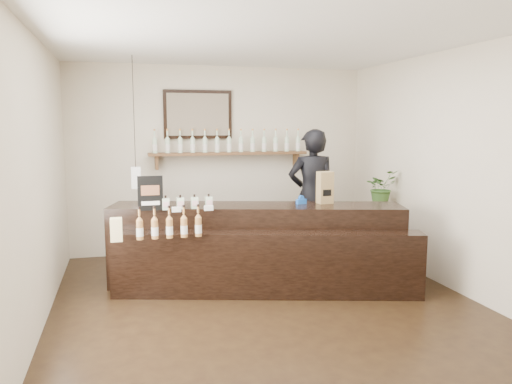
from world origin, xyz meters
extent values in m
plane|color=black|center=(0.00, 0.00, 0.00)|extent=(5.00, 5.00, 0.00)
plane|color=beige|center=(0.00, 2.50, 1.40)|extent=(4.50, 0.00, 4.50)
plane|color=beige|center=(0.00, -2.50, 1.40)|extent=(4.50, 0.00, 4.50)
plane|color=beige|center=(-2.25, 0.00, 1.40)|extent=(0.00, 5.00, 5.00)
plane|color=beige|center=(2.25, 0.00, 1.40)|extent=(0.00, 5.00, 5.00)
plane|color=white|center=(0.00, 0.00, 2.80)|extent=(5.00, 5.00, 0.00)
cube|color=brown|center=(0.10, 2.37, 1.50)|extent=(2.40, 0.25, 0.04)
cube|color=brown|center=(-0.98, 2.40, 1.38)|extent=(0.04, 0.20, 0.20)
cube|color=brown|center=(1.18, 2.40, 1.38)|extent=(0.04, 0.20, 0.20)
cube|color=black|center=(-0.35, 2.47, 2.08)|extent=(1.02, 0.04, 0.72)
cube|color=#493E2F|center=(-0.35, 2.44, 2.08)|extent=(0.92, 0.01, 0.62)
cube|color=white|center=(-1.30, 1.60, 1.25)|extent=(0.12, 0.12, 0.28)
cylinder|color=black|center=(-1.30, 1.60, 2.09)|extent=(0.01, 0.01, 1.41)
cylinder|color=silver|center=(-1.00, 2.37, 1.62)|extent=(0.07, 0.07, 0.20)
cone|color=silver|center=(-1.00, 2.37, 1.75)|extent=(0.07, 0.07, 0.05)
cylinder|color=silver|center=(-1.00, 2.37, 1.81)|extent=(0.02, 0.02, 0.07)
cylinder|color=#C6813A|center=(-1.00, 2.37, 1.86)|extent=(0.03, 0.03, 0.02)
cylinder|color=white|center=(-1.00, 2.37, 1.60)|extent=(0.07, 0.07, 0.09)
cylinder|color=silver|center=(-0.82, 2.37, 1.62)|extent=(0.07, 0.07, 0.20)
cone|color=silver|center=(-0.82, 2.37, 1.75)|extent=(0.07, 0.07, 0.05)
cylinder|color=silver|center=(-0.82, 2.37, 1.81)|extent=(0.02, 0.02, 0.07)
cylinder|color=#C6813A|center=(-0.82, 2.37, 1.86)|extent=(0.03, 0.03, 0.02)
cylinder|color=white|center=(-0.82, 2.37, 1.60)|extent=(0.07, 0.07, 0.09)
cylinder|color=silver|center=(-0.63, 2.37, 1.62)|extent=(0.07, 0.07, 0.20)
cone|color=silver|center=(-0.63, 2.37, 1.75)|extent=(0.07, 0.07, 0.05)
cylinder|color=silver|center=(-0.63, 2.37, 1.81)|extent=(0.02, 0.02, 0.07)
cylinder|color=#C6813A|center=(-0.63, 2.37, 1.86)|extent=(0.03, 0.03, 0.02)
cylinder|color=white|center=(-0.63, 2.37, 1.60)|extent=(0.07, 0.07, 0.09)
cylinder|color=silver|center=(-0.45, 2.37, 1.62)|extent=(0.07, 0.07, 0.20)
cone|color=silver|center=(-0.45, 2.37, 1.75)|extent=(0.07, 0.07, 0.05)
cylinder|color=silver|center=(-0.45, 2.37, 1.81)|extent=(0.02, 0.02, 0.07)
cylinder|color=#C6813A|center=(-0.45, 2.37, 1.86)|extent=(0.03, 0.03, 0.02)
cylinder|color=white|center=(-0.45, 2.37, 1.60)|extent=(0.07, 0.07, 0.09)
cylinder|color=silver|center=(-0.27, 2.37, 1.62)|extent=(0.07, 0.07, 0.20)
cone|color=silver|center=(-0.27, 2.37, 1.75)|extent=(0.07, 0.07, 0.05)
cylinder|color=silver|center=(-0.27, 2.37, 1.81)|extent=(0.02, 0.02, 0.07)
cylinder|color=#C6813A|center=(-0.27, 2.37, 1.86)|extent=(0.03, 0.03, 0.02)
cylinder|color=white|center=(-0.27, 2.37, 1.60)|extent=(0.07, 0.07, 0.09)
cylinder|color=silver|center=(-0.08, 2.37, 1.62)|extent=(0.07, 0.07, 0.20)
cone|color=silver|center=(-0.08, 2.37, 1.75)|extent=(0.07, 0.07, 0.05)
cylinder|color=silver|center=(-0.08, 2.37, 1.81)|extent=(0.02, 0.02, 0.07)
cylinder|color=#C6813A|center=(-0.08, 2.37, 1.86)|extent=(0.03, 0.03, 0.02)
cylinder|color=white|center=(-0.08, 2.37, 1.60)|extent=(0.07, 0.07, 0.09)
cylinder|color=silver|center=(0.10, 2.37, 1.62)|extent=(0.07, 0.07, 0.20)
cone|color=silver|center=(0.10, 2.37, 1.75)|extent=(0.07, 0.07, 0.05)
cylinder|color=silver|center=(0.10, 2.37, 1.81)|extent=(0.02, 0.02, 0.07)
cylinder|color=#C6813A|center=(0.10, 2.37, 1.86)|extent=(0.03, 0.03, 0.02)
cylinder|color=white|center=(0.10, 2.37, 1.60)|extent=(0.07, 0.07, 0.09)
cylinder|color=silver|center=(0.28, 2.37, 1.62)|extent=(0.07, 0.07, 0.20)
cone|color=silver|center=(0.28, 2.37, 1.75)|extent=(0.07, 0.07, 0.05)
cylinder|color=silver|center=(0.28, 2.37, 1.81)|extent=(0.02, 0.02, 0.07)
cylinder|color=#C6813A|center=(0.28, 2.37, 1.86)|extent=(0.03, 0.03, 0.02)
cylinder|color=white|center=(0.28, 2.37, 1.60)|extent=(0.07, 0.07, 0.09)
cylinder|color=silver|center=(0.47, 2.37, 1.62)|extent=(0.07, 0.07, 0.20)
cone|color=silver|center=(0.47, 2.37, 1.75)|extent=(0.07, 0.07, 0.05)
cylinder|color=silver|center=(0.47, 2.37, 1.81)|extent=(0.02, 0.02, 0.07)
cylinder|color=#C6813A|center=(0.47, 2.37, 1.86)|extent=(0.03, 0.03, 0.02)
cylinder|color=white|center=(0.47, 2.37, 1.60)|extent=(0.07, 0.07, 0.09)
cylinder|color=silver|center=(0.65, 2.37, 1.62)|extent=(0.07, 0.07, 0.20)
cone|color=silver|center=(0.65, 2.37, 1.75)|extent=(0.07, 0.07, 0.05)
cylinder|color=silver|center=(0.65, 2.37, 1.81)|extent=(0.02, 0.02, 0.07)
cylinder|color=#C6813A|center=(0.65, 2.37, 1.86)|extent=(0.03, 0.03, 0.02)
cylinder|color=white|center=(0.65, 2.37, 1.60)|extent=(0.07, 0.07, 0.09)
cylinder|color=silver|center=(0.83, 2.37, 1.62)|extent=(0.07, 0.07, 0.20)
cone|color=silver|center=(0.83, 2.37, 1.75)|extent=(0.07, 0.07, 0.05)
cylinder|color=silver|center=(0.83, 2.37, 1.81)|extent=(0.02, 0.02, 0.07)
cylinder|color=#C6813A|center=(0.83, 2.37, 1.86)|extent=(0.03, 0.03, 0.02)
cylinder|color=white|center=(0.83, 2.37, 1.60)|extent=(0.07, 0.07, 0.09)
cylinder|color=silver|center=(1.02, 2.37, 1.62)|extent=(0.07, 0.07, 0.20)
cone|color=silver|center=(1.02, 2.37, 1.75)|extent=(0.07, 0.07, 0.05)
cylinder|color=silver|center=(1.02, 2.37, 1.81)|extent=(0.02, 0.02, 0.07)
cylinder|color=#C6813A|center=(1.02, 2.37, 1.86)|extent=(0.03, 0.03, 0.02)
cylinder|color=white|center=(1.02, 2.37, 1.60)|extent=(0.07, 0.07, 0.09)
cylinder|color=silver|center=(1.20, 2.37, 1.62)|extent=(0.07, 0.07, 0.20)
cone|color=silver|center=(1.20, 2.37, 1.75)|extent=(0.07, 0.07, 0.05)
cylinder|color=silver|center=(1.20, 2.37, 1.81)|extent=(0.02, 0.02, 0.07)
cylinder|color=#C6813A|center=(1.20, 2.37, 1.86)|extent=(0.03, 0.03, 0.02)
cylinder|color=white|center=(1.20, 2.37, 1.60)|extent=(0.07, 0.07, 0.09)
cube|color=black|center=(0.07, 0.70, 0.49)|extent=(3.52, 1.55, 0.97)
cube|color=black|center=(0.07, 0.24, 0.37)|extent=(3.44, 1.26, 0.74)
cube|color=white|center=(-0.90, 0.47, 1.00)|extent=(0.10, 0.04, 0.05)
cube|color=white|center=(-0.54, 0.47, 1.00)|extent=(0.10, 0.04, 0.05)
cube|color=beige|center=(-1.55, 0.24, 0.80)|extent=(0.12, 0.12, 0.12)
cube|color=beige|center=(-1.55, 0.24, 0.92)|extent=(0.12, 0.12, 0.12)
cube|color=silver|center=(-1.00, 0.65, 1.04)|extent=(0.08, 0.08, 0.13)
cube|color=beige|center=(-1.00, 0.60, 1.04)|extent=(0.07, 0.00, 0.06)
cylinder|color=black|center=(-1.00, 0.65, 1.12)|extent=(0.02, 0.02, 0.03)
cube|color=silver|center=(-0.84, 0.65, 1.04)|extent=(0.08, 0.08, 0.13)
cube|color=beige|center=(-0.84, 0.60, 1.04)|extent=(0.07, 0.00, 0.06)
cylinder|color=black|center=(-0.84, 0.65, 1.12)|extent=(0.02, 0.02, 0.03)
cube|color=silver|center=(-0.68, 0.65, 1.04)|extent=(0.08, 0.08, 0.13)
cube|color=beige|center=(-0.68, 0.60, 1.04)|extent=(0.07, 0.00, 0.06)
cylinder|color=black|center=(-0.68, 0.65, 1.12)|extent=(0.02, 0.02, 0.03)
cube|color=silver|center=(-0.51, 0.65, 1.04)|extent=(0.08, 0.08, 0.13)
cube|color=beige|center=(-0.51, 0.60, 1.04)|extent=(0.07, 0.00, 0.06)
cylinder|color=black|center=(-0.51, 0.65, 1.12)|extent=(0.02, 0.02, 0.03)
cylinder|color=#AE743B|center=(-1.31, 0.24, 0.84)|extent=(0.07, 0.07, 0.20)
cone|color=#AE743B|center=(-1.31, 0.24, 0.97)|extent=(0.07, 0.07, 0.05)
cylinder|color=#AE743B|center=(-1.31, 0.24, 1.03)|extent=(0.02, 0.02, 0.07)
cylinder|color=black|center=(-1.31, 0.24, 1.07)|extent=(0.03, 0.03, 0.02)
cylinder|color=white|center=(-1.31, 0.24, 0.82)|extent=(0.07, 0.07, 0.09)
cylinder|color=#AE743B|center=(-1.16, 0.24, 0.84)|extent=(0.07, 0.07, 0.20)
cone|color=#AE743B|center=(-1.16, 0.24, 0.97)|extent=(0.07, 0.07, 0.05)
cylinder|color=#AE743B|center=(-1.16, 0.24, 1.03)|extent=(0.02, 0.02, 0.07)
cylinder|color=black|center=(-1.16, 0.24, 1.07)|extent=(0.03, 0.03, 0.02)
cylinder|color=white|center=(-1.16, 0.24, 0.82)|extent=(0.07, 0.07, 0.09)
cylinder|color=#AE743B|center=(-1.00, 0.24, 0.84)|extent=(0.07, 0.07, 0.20)
cone|color=#AE743B|center=(-1.00, 0.24, 0.97)|extent=(0.07, 0.07, 0.05)
cylinder|color=#AE743B|center=(-1.00, 0.24, 1.03)|extent=(0.02, 0.02, 0.07)
cylinder|color=black|center=(-1.00, 0.24, 1.07)|extent=(0.03, 0.03, 0.02)
cylinder|color=white|center=(-1.00, 0.24, 0.82)|extent=(0.07, 0.07, 0.09)
cylinder|color=#AE743B|center=(-0.85, 0.24, 0.84)|extent=(0.07, 0.07, 0.20)
cone|color=#AE743B|center=(-0.85, 0.24, 0.97)|extent=(0.07, 0.07, 0.05)
cylinder|color=#AE743B|center=(-0.85, 0.24, 1.03)|extent=(0.02, 0.02, 0.07)
cylinder|color=black|center=(-0.85, 0.24, 1.07)|extent=(0.03, 0.03, 0.02)
cylinder|color=white|center=(-0.85, 0.24, 0.82)|extent=(0.07, 0.07, 0.09)
cylinder|color=#AE743B|center=(-0.70, 0.24, 0.84)|extent=(0.07, 0.07, 0.20)
cone|color=#AE743B|center=(-0.70, 0.24, 0.97)|extent=(0.07, 0.07, 0.05)
cylinder|color=#AE743B|center=(-0.70, 0.24, 1.03)|extent=(0.02, 0.02, 0.07)
cylinder|color=black|center=(-0.70, 0.24, 1.07)|extent=(0.03, 0.03, 0.02)
cylinder|color=white|center=(-0.70, 0.24, 0.82)|extent=(0.07, 0.07, 0.09)
cube|color=black|center=(-1.17, 0.65, 1.17)|extent=(0.28, 0.03, 0.39)
cube|color=brown|center=(-1.17, 0.63, 1.20)|extent=(0.20, 0.01, 0.11)
cube|color=white|center=(-1.17, 0.63, 1.06)|extent=(0.20, 0.01, 0.04)
cube|color=#987A49|center=(0.92, 0.61, 1.17)|extent=(0.19, 0.15, 0.39)
cube|color=black|center=(0.92, 0.54, 1.11)|extent=(0.11, 0.01, 0.08)
cube|color=#1851AE|center=(0.62, 0.64, 1.00)|extent=(0.13, 0.08, 0.06)
cylinder|color=#1851AE|center=(0.62, 0.64, 1.05)|extent=(0.07, 0.04, 0.07)
cube|color=brown|center=(2.00, 1.17, 0.41)|extent=(0.53, 0.65, 0.83)
imported|color=#355C25|center=(2.00, 1.17, 1.07)|extent=(0.53, 0.49, 0.48)
imported|color=black|center=(1.12, 1.55, 1.06)|extent=(0.82, 0.58, 2.12)
camera|label=1|loc=(-1.47, -5.01, 1.94)|focal=35.00mm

